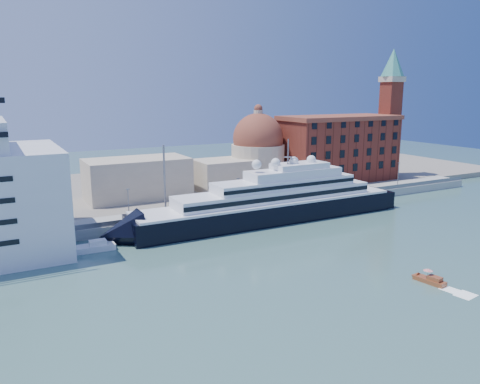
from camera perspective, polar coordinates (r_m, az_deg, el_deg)
ground at (r=103.10m, az=7.96°, el=-6.93°), size 400.00×400.00×0.00m
quay at (r=130.49m, az=-0.84°, el=-2.17°), size 180.00×10.00×2.50m
land at (r=167.13m, az=-7.33°, el=0.82°), size 260.00×72.00×2.00m
quay_fence at (r=126.18m, az=0.09°, el=-1.80°), size 180.00×0.10×1.20m
superyacht at (r=121.63m, az=2.62°, el=-1.75°), size 83.85×11.62×25.06m
service_barge at (r=105.83m, az=-17.74°, el=-6.51°), size 10.65×3.80×2.38m
water_taxi at (r=91.35m, az=22.20°, el=-9.87°), size 2.76×5.87×2.68m
warehouse at (r=171.74m, az=11.94°, el=5.28°), size 43.00×19.00×23.25m
campanile at (r=187.07m, az=17.87°, el=10.11°), size 8.40×8.40×47.00m
church at (r=152.22m, az=-2.84°, el=3.59°), size 66.00×18.00×25.50m
lamp_posts at (r=121.85m, az=-5.78°, el=0.89°), size 120.80×2.40×18.00m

